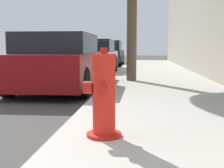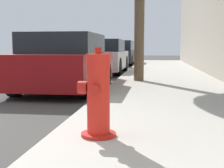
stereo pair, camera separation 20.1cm
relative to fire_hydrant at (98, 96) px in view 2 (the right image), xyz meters
name	(u,v)px [view 2 (the right image)]	position (x,y,z in m)	size (l,w,h in m)	color
sidewalk_slab	(192,153)	(0.90, -0.20, -0.48)	(2.85, 40.00, 0.14)	#B7B2A8
fire_hydrant	(98,96)	(0.00, 0.00, 0.00)	(0.38, 0.38, 0.89)	red
parked_car_near	(66,63)	(-1.58, 4.31, 0.12)	(1.78, 3.84, 1.36)	maroon
parked_car_mid	(103,57)	(-1.54, 9.55, 0.12)	(1.72, 4.14, 1.36)	#B7B7BC
parked_car_far	(119,53)	(-1.66, 16.08, 0.15)	(1.87, 4.53, 1.46)	black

